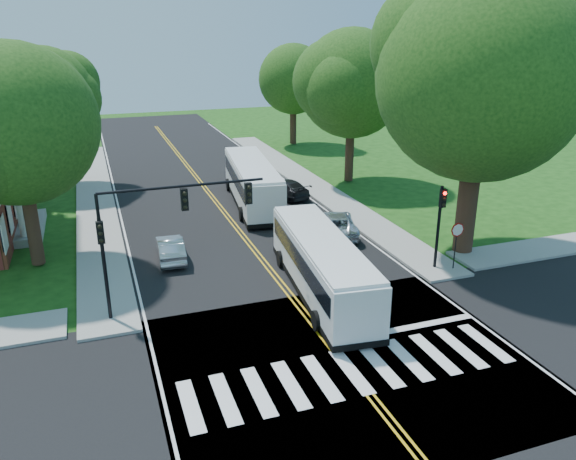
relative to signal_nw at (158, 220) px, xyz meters
name	(u,v)px	position (x,y,z in m)	size (l,w,h in m)	color
ground	(345,364)	(5.86, -6.43, -4.38)	(140.00, 140.00, 0.00)	#154010
road	(230,219)	(5.86, 11.57, -4.37)	(14.00, 96.00, 0.01)	black
cross_road	(345,364)	(5.86, -6.43, -4.37)	(60.00, 12.00, 0.01)	black
center_line	(217,202)	(5.86, 15.57, -4.36)	(0.36, 70.00, 0.01)	gold
edge_line_w	(120,212)	(-0.94, 15.57, -4.36)	(0.12, 70.00, 0.01)	silver
edge_line_e	(304,194)	(12.66, 15.57, -4.36)	(0.12, 70.00, 0.01)	silver
crosswalk	(351,371)	(5.86, -6.93, -4.36)	(12.60, 3.00, 0.01)	silver
stop_bar	(404,328)	(9.36, -4.83, -4.36)	(6.60, 0.40, 0.01)	silver
sidewalk_nw	(95,201)	(-2.44, 18.57, -4.30)	(2.60, 40.00, 0.15)	gray
sidewalk_ne	(308,182)	(14.16, 18.57, -4.30)	(2.60, 40.00, 0.15)	gray
tree_ne_big	(482,77)	(16.86, 1.57, 5.24)	(10.80, 10.80, 14.91)	#361D15
tree_west_near	(16,125)	(-5.64, 7.57, 3.15)	(8.00, 8.00, 11.40)	#361D15
tree_west_far	(45,98)	(-5.14, 23.57, 2.62)	(7.60, 7.60, 10.67)	#361D15
tree_east_mid	(352,84)	(17.36, 17.57, 3.48)	(8.40, 8.40, 11.93)	#361D15
tree_east_far	(293,79)	(18.36, 33.57, 2.48)	(7.20, 7.20, 10.34)	#361D15
signal_nw	(158,220)	(0.00, 0.00, 0.00)	(7.15, 0.46, 5.66)	black
signal_ne	(440,216)	(14.06, 0.01, -1.41)	(0.30, 0.46, 4.40)	black
stop_sign	(457,235)	(14.86, -0.45, -2.35)	(0.76, 0.08, 2.53)	black
bus_lead	(322,264)	(7.33, -0.52, -2.88)	(3.50, 11.09, 2.82)	silver
bus_follow	(252,182)	(8.25, 14.44, -2.76)	(3.98, 11.96, 3.04)	silver
hatchback	(170,249)	(1.16, 6.03, -3.72)	(1.36, 3.91, 1.29)	#AEB1B5
suv	(336,223)	(11.31, 6.67, -3.68)	(2.28, 4.95, 1.38)	silver
dark_sedan	(286,188)	(11.07, 15.26, -3.70)	(1.86, 4.58, 1.33)	black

